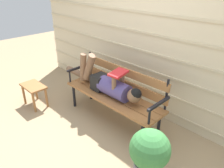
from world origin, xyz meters
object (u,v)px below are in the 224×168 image
object	(u,v)px
reclining_person	(107,83)
potted_plant	(149,155)
park_bench	(115,91)
footstool	(34,89)

from	to	relation	value
reclining_person	potted_plant	size ratio (longest dim) A/B	2.57
park_bench	reclining_person	size ratio (longest dim) A/B	0.96
footstool	reclining_person	bearing A→B (deg)	29.54
footstool	potted_plant	distance (m)	2.27
footstool	potted_plant	xyz separation A→B (m)	(2.26, 0.10, 0.06)
reclining_person	potted_plant	xyz separation A→B (m)	(1.16, -0.52, -0.22)
park_bench	footstool	size ratio (longest dim) A/B	3.57
reclining_person	park_bench	bearing A→B (deg)	35.30
park_bench	reclining_person	xyz separation A→B (m)	(-0.10, -0.07, 0.11)
reclining_person	footstool	world-z (taller)	reclining_person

